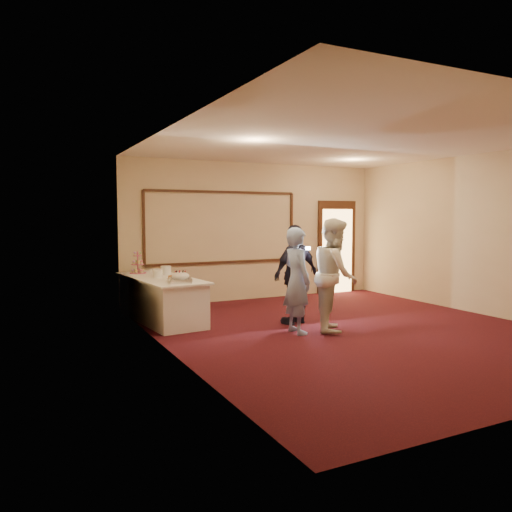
{
  "coord_description": "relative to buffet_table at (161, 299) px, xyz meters",
  "views": [
    {
      "loc": [
        -4.92,
        -6.39,
        1.84
      ],
      "look_at": [
        -1.09,
        1.31,
        1.15
      ],
      "focal_mm": 35.0,
      "sensor_mm": 36.0,
      "label": 1
    }
  ],
  "objects": [
    {
      "name": "plate_stack_b",
      "position": [
        0.19,
        0.34,
        0.46
      ],
      "size": [
        0.19,
        0.19,
        0.16
      ],
      "color": "white",
      "rests_on": "buffet_table"
    },
    {
      "name": "cupcake_stand",
      "position": [
        -0.22,
        0.78,
        0.54
      ],
      "size": [
        0.31,
        0.31,
        0.45
      ],
      "color": "#CD5284",
      "rests_on": "buffet_table"
    },
    {
      "name": "woman",
      "position": [
        2.31,
        -1.96,
        0.52
      ],
      "size": [
        1.05,
        1.11,
        1.81
      ],
      "primitive_type": "imported",
      "rotation": [
        0.0,
        0.0,
        1.0
      ],
      "color": "white",
      "rests_on": "floor"
    },
    {
      "name": "camera_flash",
      "position": [
        2.17,
        -1.37,
        0.91
      ],
      "size": [
        0.07,
        0.04,
        0.05
      ],
      "primitive_type": "cube",
      "rotation": [
        0.0,
        0.0,
        0.05
      ],
      "color": "white",
      "rests_on": "guest"
    },
    {
      "name": "plate_stack_a",
      "position": [
        -0.04,
        0.04,
        0.45
      ],
      "size": [
        0.17,
        0.17,
        0.14
      ],
      "color": "white",
      "rests_on": "buffet_table"
    },
    {
      "name": "tart",
      "position": [
        0.16,
        -0.35,
        0.41
      ],
      "size": [
        0.3,
        0.3,
        0.06
      ],
      "color": "white",
      "rests_on": "buffet_table"
    },
    {
      "name": "man",
      "position": [
        1.66,
        -1.85,
        0.45
      ],
      "size": [
        0.41,
        0.61,
        1.67
      ],
      "primitive_type": "imported",
      "rotation": [
        0.0,
        0.0,
        1.56
      ],
      "color": "#8CA9E4",
      "rests_on": "floor"
    },
    {
      "name": "pavlova_tray",
      "position": [
        0.11,
        -0.79,
        0.46
      ],
      "size": [
        0.44,
        0.54,
        0.18
      ],
      "color": "silver",
      "rests_on": "buffet_table"
    },
    {
      "name": "wall_molding",
      "position": [
        1.75,
        1.36,
        1.21
      ],
      "size": [
        3.45,
        0.04,
        1.55
      ],
      "color": "#351A10",
      "rests_on": "room_walls"
    },
    {
      "name": "guest",
      "position": [
        2.01,
        -1.24,
        0.46
      ],
      "size": [
        1.07,
        0.68,
        1.7
      ],
      "primitive_type": "imported",
      "rotation": [
        0.0,
        0.0,
        3.43
      ],
      "color": "black",
      "rests_on": "floor"
    },
    {
      "name": "room_walls",
      "position": [
        2.55,
        -2.11,
        1.64
      ],
      "size": [
        6.04,
        7.04,
        3.02
      ],
      "color": "beige",
      "rests_on": "floor"
    },
    {
      "name": "floor",
      "position": [
        2.55,
        -2.11,
        -0.39
      ],
      "size": [
        7.0,
        7.0,
        0.0
      ],
      "primitive_type": "plane",
      "color": "#330B15",
      "rests_on": "ground"
    },
    {
      "name": "doorway",
      "position": [
        4.7,
        1.34,
        0.69
      ],
      "size": [
        1.05,
        0.07,
        2.2
      ],
      "color": "#351A10",
      "rests_on": "floor"
    },
    {
      "name": "buffet_table",
      "position": [
        0.0,
        0.0,
        0.0
      ],
      "size": [
        1.14,
        2.41,
        0.77
      ],
      "color": "white",
      "rests_on": "floor"
    }
  ]
}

